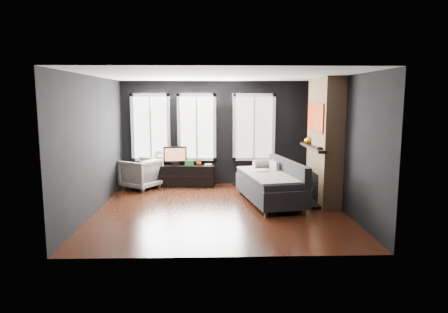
{
  "coord_description": "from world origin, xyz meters",
  "views": [
    {
      "loc": [
        -0.14,
        -7.97,
        2.28
      ],
      "look_at": [
        0.1,
        0.3,
        1.05
      ],
      "focal_mm": 32.0,
      "sensor_mm": 36.0,
      "label": 1
    }
  ],
  "objects_px": {
    "sofa": "(270,182)",
    "mantel_vase": "(308,140)",
    "media_console": "(184,175)",
    "book": "(205,160)",
    "monitor": "(175,154)",
    "armchair": "(141,172)",
    "mug": "(199,163)"
  },
  "relations": [
    {
      "from": "book",
      "to": "mantel_vase",
      "type": "xyz_separation_m",
      "value": [
        2.39,
        -1.19,
        0.65
      ]
    },
    {
      "from": "monitor",
      "to": "sofa",
      "type": "bearing_deg",
      "value": -42.83
    },
    {
      "from": "monitor",
      "to": "mug",
      "type": "bearing_deg",
      "value": -12.78
    },
    {
      "from": "media_console",
      "to": "mug",
      "type": "distance_m",
      "value": 0.52
    },
    {
      "from": "armchair",
      "to": "media_console",
      "type": "height_order",
      "value": "armchair"
    },
    {
      "from": "media_console",
      "to": "monitor",
      "type": "distance_m",
      "value": 0.59
    },
    {
      "from": "sofa",
      "to": "armchair",
      "type": "distance_m",
      "value": 3.39
    },
    {
      "from": "armchair",
      "to": "mug",
      "type": "bearing_deg",
      "value": 131.57
    },
    {
      "from": "sofa",
      "to": "monitor",
      "type": "bearing_deg",
      "value": 130.37
    },
    {
      "from": "armchair",
      "to": "book",
      "type": "height_order",
      "value": "armchair"
    },
    {
      "from": "sofa",
      "to": "media_console",
      "type": "relative_size",
      "value": 1.37
    },
    {
      "from": "monitor",
      "to": "book",
      "type": "height_order",
      "value": "monitor"
    },
    {
      "from": "sofa",
      "to": "mug",
      "type": "distance_m",
      "value": 2.33
    },
    {
      "from": "media_console",
      "to": "monitor",
      "type": "bearing_deg",
      "value": 175.41
    },
    {
      "from": "armchair",
      "to": "sofa",
      "type": "bearing_deg",
      "value": 97.15
    },
    {
      "from": "mug",
      "to": "mantel_vase",
      "type": "xyz_separation_m",
      "value": [
        2.55,
        -1.12,
        0.71
      ]
    },
    {
      "from": "mug",
      "to": "mantel_vase",
      "type": "bearing_deg",
      "value": -23.76
    },
    {
      "from": "mug",
      "to": "book",
      "type": "relative_size",
      "value": 0.5
    },
    {
      "from": "monitor",
      "to": "book",
      "type": "relative_size",
      "value": 2.49
    },
    {
      "from": "sofa",
      "to": "mug",
      "type": "bearing_deg",
      "value": 122.72
    },
    {
      "from": "mug",
      "to": "book",
      "type": "distance_m",
      "value": 0.18
    },
    {
      "from": "sofa",
      "to": "mantel_vase",
      "type": "distance_m",
      "value": 1.4
    },
    {
      "from": "media_console",
      "to": "mantel_vase",
      "type": "bearing_deg",
      "value": -19.34
    },
    {
      "from": "sofa",
      "to": "monitor",
      "type": "height_order",
      "value": "monitor"
    },
    {
      "from": "mantel_vase",
      "to": "mug",
      "type": "bearing_deg",
      "value": 156.24
    },
    {
      "from": "media_console",
      "to": "mantel_vase",
      "type": "height_order",
      "value": "mantel_vase"
    },
    {
      "from": "mantel_vase",
      "to": "armchair",
      "type": "bearing_deg",
      "value": 167.32
    },
    {
      "from": "monitor",
      "to": "mantel_vase",
      "type": "xyz_separation_m",
      "value": [
        3.16,
        -1.22,
        0.5
      ]
    },
    {
      "from": "sofa",
      "to": "mug",
      "type": "height_order",
      "value": "sofa"
    },
    {
      "from": "sofa",
      "to": "book",
      "type": "relative_size",
      "value": 8.91
    },
    {
      "from": "mug",
      "to": "armchair",
      "type": "bearing_deg",
      "value": -171.37
    },
    {
      "from": "armchair",
      "to": "media_console",
      "type": "xyz_separation_m",
      "value": [
        1.06,
        0.29,
        -0.14
      ]
    }
  ]
}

